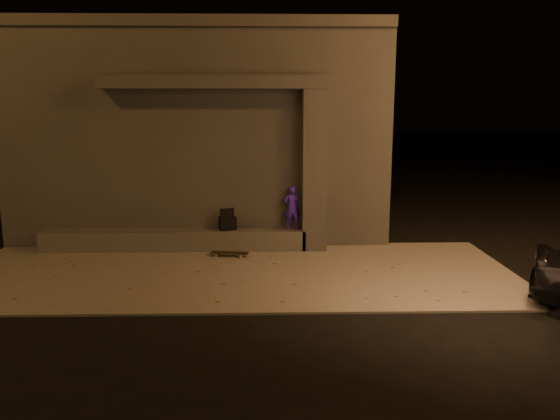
{
  "coord_description": "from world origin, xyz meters",
  "views": [
    {
      "loc": [
        0.63,
        -8.43,
        3.3
      ],
      "look_at": [
        0.88,
        2.0,
        1.28
      ],
      "focal_mm": 35.0,
      "sensor_mm": 36.0,
      "label": 1
    }
  ],
  "objects_px": {
    "column": "(314,171)",
    "skateboard": "(229,253)",
    "backpack": "(228,222)",
    "skateboarder": "(292,208)"
  },
  "relations": [
    {
      "from": "skateboarder",
      "to": "skateboard",
      "type": "relative_size",
      "value": 1.2
    },
    {
      "from": "column",
      "to": "skateboard",
      "type": "height_order",
      "value": "column"
    },
    {
      "from": "column",
      "to": "skateboarder",
      "type": "xyz_separation_m",
      "value": [
        -0.5,
        0.0,
        -0.84
      ]
    },
    {
      "from": "column",
      "to": "skateboarder",
      "type": "height_order",
      "value": "column"
    },
    {
      "from": "backpack",
      "to": "skateboard",
      "type": "xyz_separation_m",
      "value": [
        0.08,
        -0.65,
        -0.55
      ]
    },
    {
      "from": "backpack",
      "to": "column",
      "type": "bearing_deg",
      "value": -20.21
    },
    {
      "from": "column",
      "to": "backpack",
      "type": "bearing_deg",
      "value": 180.0
    },
    {
      "from": "skateboarder",
      "to": "backpack",
      "type": "bearing_deg",
      "value": -3.12
    },
    {
      "from": "column",
      "to": "skateboard",
      "type": "xyz_separation_m",
      "value": [
        -1.9,
        -0.65,
        -1.73
      ]
    },
    {
      "from": "skateboarder",
      "to": "column",
      "type": "bearing_deg",
      "value": 176.88
    }
  ]
}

